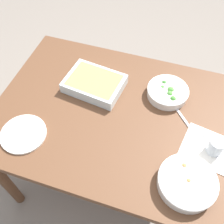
# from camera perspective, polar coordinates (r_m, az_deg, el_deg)

# --- Properties ---
(ground_plane) EXTENTS (6.00, 6.00, 0.00)m
(ground_plane) POSITION_cam_1_polar(r_m,az_deg,el_deg) (1.99, -0.00, -12.63)
(ground_plane) COLOR slate
(dining_table) EXTENTS (1.20, 0.90, 0.74)m
(dining_table) POSITION_cam_1_polar(r_m,az_deg,el_deg) (1.42, -0.00, -2.14)
(dining_table) COLOR brown
(dining_table) RESTS_ON ground_plane
(placemat) EXTENTS (0.31, 0.25, 0.00)m
(placemat) POSITION_cam_1_polar(r_m,az_deg,el_deg) (1.31, 20.97, -7.78)
(placemat) COLOR silver
(placemat) RESTS_ON dining_table
(stew_bowl) EXTENTS (0.25, 0.25, 0.06)m
(stew_bowl) POSITION_cam_1_polar(r_m,az_deg,el_deg) (1.18, 15.88, -14.38)
(stew_bowl) COLOR silver
(stew_bowl) RESTS_ON dining_table
(broccoli_bowl) EXTENTS (0.22, 0.22, 0.06)m
(broccoli_bowl) POSITION_cam_1_polar(r_m,az_deg,el_deg) (1.42, 11.90, 4.25)
(broccoli_bowl) COLOR silver
(broccoli_bowl) RESTS_ON dining_table
(baking_dish) EXTENTS (0.33, 0.26, 0.06)m
(baking_dish) POSITION_cam_1_polar(r_m,az_deg,el_deg) (1.43, -3.83, 6.22)
(baking_dish) COLOR silver
(baking_dish) RESTS_ON dining_table
(drink_cup) EXTENTS (0.07, 0.07, 0.08)m
(drink_cup) POSITION_cam_1_polar(r_m,az_deg,el_deg) (1.28, 21.44, -7.00)
(drink_cup) COLOR #B2BCC6
(drink_cup) RESTS_ON dining_table
(side_plate) EXTENTS (0.22, 0.22, 0.01)m
(side_plate) POSITION_cam_1_polar(r_m,az_deg,el_deg) (1.34, -18.56, -4.49)
(side_plate) COLOR silver
(side_plate) RESTS_ON dining_table
(spoon_by_stew) EXTENTS (0.17, 0.08, 0.01)m
(spoon_by_stew) POSITION_cam_1_polar(r_m,az_deg,el_deg) (1.19, 13.52, -15.10)
(spoon_by_stew) COLOR silver
(spoon_by_stew) RESTS_ON dining_table
(spoon_by_broccoli) EXTENTS (0.13, 0.14, 0.01)m
(spoon_by_broccoli) POSITION_cam_1_polar(r_m,az_deg,el_deg) (1.39, 13.85, 0.56)
(spoon_by_broccoli) COLOR silver
(spoon_by_broccoli) RESTS_ON dining_table
(spoon_spare) EXTENTS (0.11, 0.16, 0.01)m
(spoon_spare) POSITION_cam_1_polar(r_m,az_deg,el_deg) (1.33, 20.21, -6.16)
(spoon_spare) COLOR silver
(spoon_spare) RESTS_ON dining_table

